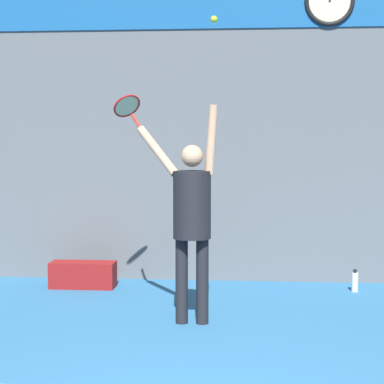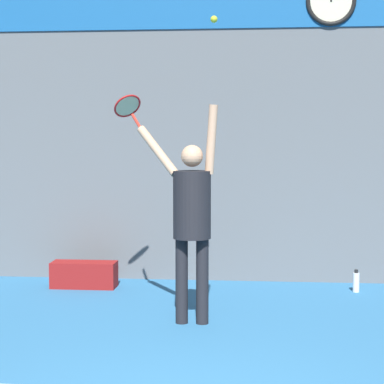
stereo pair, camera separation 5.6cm
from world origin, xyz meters
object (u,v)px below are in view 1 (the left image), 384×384
at_px(equipment_bag, 83,275).
at_px(tennis_player, 191,211).
at_px(scoreboard_clock, 330,1).
at_px(tennis_ball, 214,19).
at_px(tennis_racket, 128,107).
at_px(water_bottle, 355,282).

bearing_deg(equipment_bag, tennis_player, -46.19).
height_order(scoreboard_clock, tennis_ball, scoreboard_clock).
height_order(tennis_racket, tennis_ball, tennis_ball).
bearing_deg(water_bottle, tennis_ball, -134.70).
bearing_deg(scoreboard_clock, water_bottle, -59.16).
height_order(scoreboard_clock, water_bottle, scoreboard_clock).
xyz_separation_m(tennis_racket, tennis_ball, (0.98, -0.57, 0.85)).
xyz_separation_m(tennis_player, equipment_bag, (-1.55, 1.61, -1.00)).
distance_m(tennis_ball, water_bottle, 3.83).
distance_m(tennis_racket, water_bottle, 3.60).
xyz_separation_m(tennis_racket, equipment_bag, (-0.79, 1.08, -2.10)).
xyz_separation_m(tennis_player, tennis_ball, (0.23, -0.04, 1.94)).
bearing_deg(tennis_ball, water_bottle, 45.30).
bearing_deg(tennis_ball, equipment_bag, 137.08).
bearing_deg(tennis_ball, tennis_racket, 149.86).
bearing_deg(equipment_bag, tennis_racket, -53.71).
distance_m(tennis_ball, equipment_bag, 3.81).
relative_size(tennis_ball, equipment_bag, 0.08).
xyz_separation_m(water_bottle, equipment_bag, (-3.46, -0.05, 0.04)).
height_order(tennis_player, tennis_ball, tennis_ball).
height_order(scoreboard_clock, tennis_racket, scoreboard_clock).
relative_size(scoreboard_clock, equipment_bag, 0.78).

